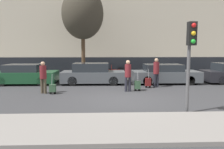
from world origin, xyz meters
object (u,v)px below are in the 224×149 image
object	(u,v)px
parked_car_2	(165,74)
parked_bicycle	(114,72)
parked_car_0	(25,75)
trolley_right	(148,82)
traffic_light	(190,49)
pedestrian_center	(128,74)
bare_tree_near_crossing	(83,14)
pedestrian_right	(156,71)
trolley_left	(53,88)
pedestrian_left	(43,75)
parked_car_1	(93,74)
trolley_center	(137,85)

from	to	relation	value
parked_car_2	parked_bicycle	xyz separation A→B (m)	(-3.31, 2.73, -0.13)
parked_car_0	trolley_right	distance (m)	8.04
parked_car_0	traffic_light	bearing A→B (deg)	-40.72
traffic_light	parked_bicycle	xyz separation A→B (m)	(-2.20, 9.70, -1.84)
parked_car_2	traffic_light	world-z (taller)	traffic_light
trolley_right	parked_bicycle	distance (m)	4.76
trolley_right	traffic_light	xyz separation A→B (m)	(0.35, -5.31, 1.98)
pedestrian_center	bare_tree_near_crossing	xyz separation A→B (m)	(-2.82, 4.53, 3.88)
parked_car_2	pedestrian_right	size ratio (longest dim) A/B	2.52
parked_bicycle	pedestrian_center	bearing A→B (deg)	-84.65
parked_car_2	bare_tree_near_crossing	world-z (taller)	bare_tree_near_crossing
trolley_left	parked_bicycle	xyz separation A→B (m)	(3.46, 6.00, 0.18)
bare_tree_near_crossing	pedestrian_left	bearing A→B (deg)	-108.77
parked_car_1	trolley_left	distance (m)	3.80
trolley_center	bare_tree_near_crossing	distance (m)	7.16
trolley_left	trolley_right	world-z (taller)	trolley_right
pedestrian_right	trolley_right	world-z (taller)	pedestrian_right
trolley_right	pedestrian_right	bearing A→B (deg)	18.59
pedestrian_left	pedestrian_right	size ratio (longest dim) A/B	0.95
pedestrian_center	trolley_center	distance (m)	0.84
parked_car_1	traffic_light	world-z (taller)	traffic_light
trolley_left	parked_car_2	bearing A→B (deg)	25.80
parked_car_1	bare_tree_near_crossing	bearing A→B (deg)	113.17
pedestrian_right	traffic_light	size ratio (longest dim) A/B	0.54
trolley_left	bare_tree_near_crossing	distance (m)	6.91
parked_car_0	pedestrian_left	xyz separation A→B (m)	(2.03, -3.15, 0.32)
parked_car_0	trolley_right	bearing A→B (deg)	-12.54
trolley_right	pedestrian_center	bearing A→B (deg)	-141.71
parked_bicycle	pedestrian_left	bearing A→B (deg)	-124.40
parked_car_1	bare_tree_near_crossing	distance (m)	4.64
parked_car_0	pedestrian_right	distance (m)	8.52
bare_tree_near_crossing	trolley_left	bearing A→B (deg)	-102.71
trolley_center	parked_bicycle	distance (m)	5.45
pedestrian_left	parked_bicycle	bearing A→B (deg)	-102.71
trolley_center	trolley_left	bearing A→B (deg)	-171.82
pedestrian_right	bare_tree_near_crossing	distance (m)	6.89
parked_car_0	bare_tree_near_crossing	world-z (taller)	bare_tree_near_crossing
pedestrian_right	parked_car_1	bearing A→B (deg)	140.75
parked_car_1	parked_bicycle	distance (m)	3.14
pedestrian_center	parked_car_0	bearing A→B (deg)	-32.94
pedestrian_center	traffic_light	world-z (taller)	traffic_light
trolley_left	bare_tree_near_crossing	bearing A→B (deg)	77.29
parked_car_0	trolley_center	size ratio (longest dim) A/B	3.61
pedestrian_center	pedestrian_right	world-z (taller)	pedestrian_right
pedestrian_center	trolley_left	bearing A→B (deg)	-1.70
pedestrian_left	parked_car_2	bearing A→B (deg)	-135.46
trolley_center	trolley_right	xyz separation A→B (m)	(0.79, 0.96, 0.01)
trolley_right	bare_tree_near_crossing	world-z (taller)	bare_tree_near_crossing
parked_car_2	bare_tree_near_crossing	size ratio (longest dim) A/B	0.67
parked_car_0	bare_tree_near_crossing	xyz separation A→B (m)	(3.69, 1.73, 4.22)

